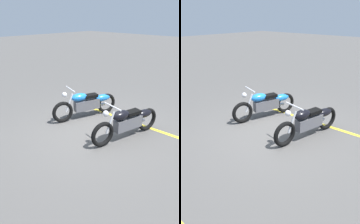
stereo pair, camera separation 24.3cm
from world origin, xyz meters
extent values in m
plane|color=#514F4C|center=(0.00, 0.00, 0.00)|extent=(60.00, 60.00, 0.00)
torus|color=black|center=(0.27, -1.08, 0.34)|extent=(0.67, 0.30, 0.67)
torus|color=black|center=(-1.22, -0.63, 0.34)|extent=(0.67, 0.30, 0.67)
cube|color=#59595E|center=(-0.52, -0.84, 0.42)|extent=(0.87, 0.45, 0.32)
ellipsoid|color=blue|center=(-0.26, -0.92, 0.72)|extent=(0.58, 0.42, 0.24)
ellipsoid|color=blue|center=(-1.07, -0.68, 0.56)|extent=(0.61, 0.39, 0.22)
cube|color=black|center=(-0.64, -0.80, 0.70)|extent=(0.49, 0.36, 0.09)
cylinder|color=silver|center=(0.05, -1.01, 0.60)|extent=(0.27, 0.13, 0.56)
cylinder|color=silver|center=(0.01, -1.00, 1.02)|extent=(0.21, 0.60, 0.04)
sphere|color=silver|center=(0.20, -1.06, 0.88)|extent=(0.15, 0.15, 0.15)
cylinder|color=silver|center=(-0.94, -0.86, 0.26)|extent=(0.70, 0.29, 0.09)
torus|color=black|center=(0.45, 0.70, 0.34)|extent=(0.68, 0.24, 0.67)
torus|color=black|center=(-1.08, 1.01, 0.34)|extent=(0.68, 0.24, 0.67)
cube|color=#59595E|center=(-0.37, 0.87, 0.42)|extent=(0.87, 0.39, 0.32)
ellipsoid|color=black|center=(-0.10, 0.81, 0.72)|extent=(0.57, 0.38, 0.24)
ellipsoid|color=black|center=(-0.93, 0.98, 0.56)|extent=(0.60, 0.35, 0.22)
cube|color=black|center=(-0.49, 0.89, 0.70)|extent=(0.48, 0.32, 0.09)
cylinder|color=silver|center=(0.22, 0.74, 0.60)|extent=(0.27, 0.11, 0.56)
cylinder|color=silver|center=(0.17, 0.75, 1.02)|extent=(0.16, 0.61, 0.04)
sphere|color=silver|center=(0.37, 0.71, 0.88)|extent=(0.15, 0.15, 0.15)
cylinder|color=silver|center=(-0.79, 0.81, 0.26)|extent=(0.70, 0.23, 0.09)
cube|color=yellow|center=(-1.24, 0.43, 0.00)|extent=(0.29, 3.20, 0.01)
camera|label=1|loc=(4.10, 3.89, 3.06)|focal=35.84mm
camera|label=2|loc=(4.26, 3.71, 3.06)|focal=35.84mm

